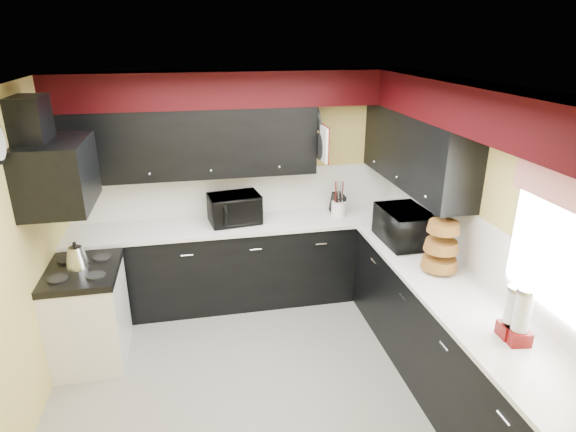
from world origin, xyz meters
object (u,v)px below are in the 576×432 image
(microwave, at_px, (404,226))
(toaster_oven, at_px, (235,209))
(knife_block, at_px, (338,204))
(kettle, at_px, (76,257))
(utensil_crock, at_px, (338,209))

(microwave, bearing_deg, toaster_oven, 59.89)
(microwave, relative_size, knife_block, 2.49)
(toaster_oven, relative_size, kettle, 2.54)
(utensil_crock, relative_size, kettle, 0.80)
(utensil_crock, xyz_separation_m, knife_block, (0.01, 0.06, 0.04))
(kettle, bearing_deg, microwave, -2.14)
(utensil_crock, distance_m, knife_block, 0.07)
(microwave, height_order, kettle, microwave)
(microwave, xyz_separation_m, kettle, (-3.01, 0.11, -0.09))
(microwave, distance_m, kettle, 3.01)
(utensil_crock, bearing_deg, microwave, -63.13)
(toaster_oven, bearing_deg, knife_block, -6.84)
(knife_block, bearing_deg, microwave, -76.35)
(toaster_oven, height_order, microwave, microwave)
(toaster_oven, distance_m, kettle, 1.64)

